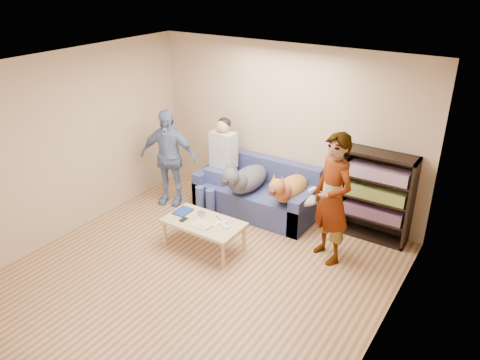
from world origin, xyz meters
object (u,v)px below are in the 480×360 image
Objects in this scene: camera_silver at (202,214)px; bookshelf at (376,194)px; person_standing_right at (332,199)px; person_seated at (220,160)px; person_standing_left at (168,157)px; coffee_table at (204,224)px; sofa at (257,194)px; dog_gray at (245,179)px; dog_tan at (289,188)px; notebook_blue at (183,211)px.

bookshelf reaches higher than camera_silver.
person_standing_right is 1.21× the size of person_seated.
person_standing_left is at bearing 149.63° from camera_silver.
person_standing_left reaches higher than person_seated.
bookshelf is (1.98, 1.45, 0.23)m from camera_silver.
person_standing_left is 1.45× the size of coffee_table.
camera_silver is at bearing -98.51° from sofa.
person_standing_left is 1.34m from dog_gray.
camera_silver is at bearing -50.03° from person_standing_left.
coffee_table is (0.00, -1.07, -0.26)m from dog_gray.
coffee_table is at bearing -120.49° from dog_tan.
sofa is at bearing -172.60° from bookshelf.
person_seated is 1.34× the size of coffee_table.
dog_tan is 1.24m from bookshelf.
camera_silver is 0.08× the size of bookshelf.
person_seated is at bearing -162.31° from person_standing_right.
coffee_table is at bearing -92.66° from sofa.
sofa is at bearing 70.24° from notebook_blue.
person_standing_left is at bearing 148.03° from coffee_table.
dog_tan is 1.38m from coffee_table.
bookshelf is at bearing 7.40° from sofa.
sofa is at bearing -171.88° from person_standing_right.
bookshelf is (0.32, 0.86, -0.21)m from person_standing_right.
camera_silver is at bearing -143.82° from bookshelf.
dog_gray is at bearing 68.74° from notebook_blue.
camera_silver is at bearing -127.62° from dog_tan.
bookshelf reaches higher than dog_gray.
camera_silver is 0.18m from coffee_table.
person_standing_left is at bearing -166.53° from bookshelf.
notebook_blue is 2.36× the size of camera_silver.
sofa reaches higher than camera_silver.
person_standing_right is 1.82m from camera_silver.
bookshelf reaches higher than notebook_blue.
person_standing_right is 1.11× the size of person_standing_left.
coffee_table is 0.85× the size of bookshelf.
person_standing_left is 0.84m from person_seated.
notebook_blue is 2.74m from bookshelf.
notebook_blue is 1.12m from dog_gray.
bookshelf is (1.86, 1.57, 0.31)m from coffee_table.
person_seated is at bearing 98.07° from notebook_blue.
camera_silver is (-1.66, -0.59, -0.44)m from person_standing_right.
person_standing_right is at bearing -13.27° from person_seated.
notebook_blue is 1.37m from sofa.
sofa is 1.34m from coffee_table.
dog_gray is at bearing -162.24° from person_standing_right.
sofa reaches higher than notebook_blue.
sofa is (0.18, 1.22, -0.16)m from camera_silver.
person_seated is 1.39m from coffee_table.
notebook_blue is 0.41m from coffee_table.
person_standing_right reaches higher than dog_tan.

